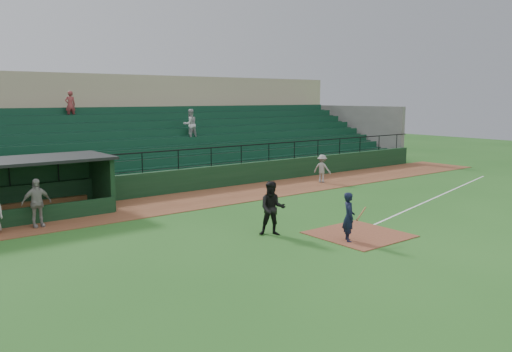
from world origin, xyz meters
TOP-DOWN VIEW (x-y plane):
  - ground at (0.00, 0.00)m, footprint 90.00×90.00m
  - warning_track at (0.00, 8.00)m, footprint 40.00×4.00m
  - home_plate_dirt at (0.00, -1.00)m, footprint 3.00×3.00m
  - foul_line at (8.00, 1.20)m, footprint 17.49×4.44m
  - stadium_structure at (-0.00, 16.46)m, footprint 38.00×13.08m
  - batter_at_plate at (-0.95, -1.35)m, footprint 1.14×0.74m
  - umpire at (-2.48, 0.87)m, footprint 1.20×1.15m
  - runner at (6.99, 7.80)m, footprint 0.92×1.18m
  - dugout_player_a at (-8.78, 7.13)m, footprint 1.10×0.49m

SIDE VIEW (x-z plane):
  - ground at x=0.00m, z-range 0.00..0.00m
  - foul_line at x=8.00m, z-range 0.00..0.01m
  - warning_track at x=0.00m, z-range 0.00..0.03m
  - home_plate_dirt at x=0.00m, z-range 0.00..0.03m
  - runner at x=6.99m, z-range 0.03..1.63m
  - batter_at_plate at x=-0.95m, z-range 0.00..1.70m
  - dugout_player_a at x=-8.78m, z-range 0.03..1.87m
  - umpire at x=-2.48m, z-range 0.00..1.94m
  - stadium_structure at x=0.00m, z-range -0.90..5.50m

